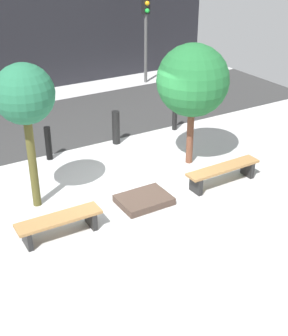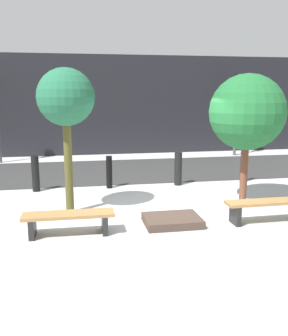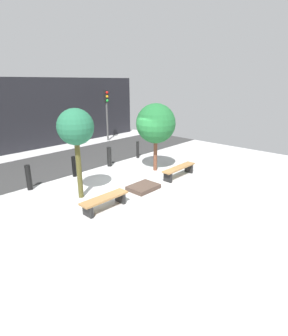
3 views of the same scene
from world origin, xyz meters
TOP-DOWN VIEW (x-y plane):
  - ground_plane at (0.00, 0.00)m, footprint 18.00×18.00m
  - road_strip at (0.00, 4.66)m, footprint 18.00×4.07m
  - building_facade at (0.00, 8.45)m, footprint 16.20×0.50m
  - bench_left at (-2.04, -1.00)m, footprint 1.69×0.45m
  - bench_right at (2.04, -1.00)m, footprint 1.93×0.40m
  - planter_bed at (0.00, -0.80)m, footprint 1.13×0.85m
  - tree_behind_left_bench at (-2.04, 0.34)m, footprint 1.22×1.22m
  - tree_behind_right_bench at (2.04, 0.34)m, footprint 1.75×1.75m
  - bollard_far_left at (-2.97, 2.37)m, footprint 0.20×0.20m
  - bollard_left at (-0.99, 2.37)m, footprint 0.17×0.17m
  - bollard_center at (0.99, 2.37)m, footprint 0.21×0.21m
  - bollard_right at (2.97, 2.37)m, footprint 0.15×0.15m
  - traffic_light_mid_west at (4.74, 6.98)m, footprint 0.28×0.27m

SIDE VIEW (x-z plane):
  - ground_plane at x=0.00m, z-range 0.00..0.00m
  - road_strip at x=0.00m, z-range 0.00..0.01m
  - planter_bed at x=0.00m, z-range 0.00..0.16m
  - bench_left at x=-2.04m, z-range 0.09..0.52m
  - bench_right at x=2.04m, z-range 0.11..0.56m
  - bollard_left at x=-0.99m, z-range 0.00..0.90m
  - bollard_right at x=2.97m, z-range 0.00..0.92m
  - bollard_center at x=0.99m, z-range 0.00..0.95m
  - bollard_far_left at x=-2.97m, z-range 0.00..0.98m
  - building_facade at x=0.00m, z-range 0.00..4.17m
  - tree_behind_right_bench at x=2.04m, z-range 0.64..3.69m
  - traffic_light_mid_west at x=4.74m, z-range 0.65..4.02m
  - tree_behind_left_bench at x=-2.04m, z-range 0.91..4.05m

